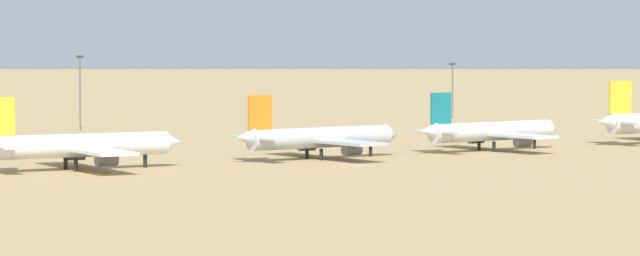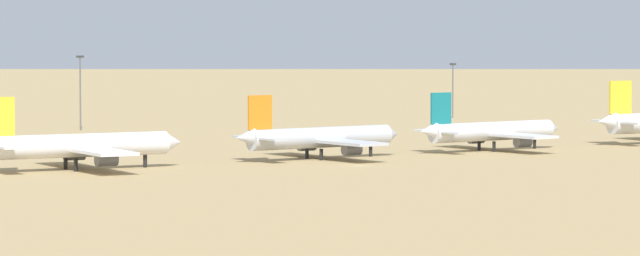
{
  "view_description": "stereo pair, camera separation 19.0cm",
  "coord_description": "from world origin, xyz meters",
  "px_view_note": "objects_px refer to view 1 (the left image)",
  "views": [
    {
      "loc": [
        -182.17,
        -269.93,
        25.27
      ],
      "look_at": [
        0.61,
        13.16,
        6.0
      ],
      "focal_mm": 103.99,
      "sensor_mm": 36.0,
      "label": 1
    },
    {
      "loc": [
        -182.01,
        -270.04,
        25.27
      ],
      "look_at": [
        0.61,
        13.16,
        6.0
      ],
      "focal_mm": 103.99,
      "sensor_mm": 36.0,
      "label": 2
    }
  ],
  "objects_px": {
    "parked_jet_teal_4": "(491,131)",
    "light_pole_west": "(80,88)",
    "parked_jet_orange_3": "(319,138)",
    "light_pole_east": "(452,86)",
    "parked_jet_yellow_2": "(77,146)"
  },
  "relations": [
    {
      "from": "parked_jet_teal_4",
      "to": "parked_jet_orange_3",
      "type": "bearing_deg",
      "value": 177.2
    },
    {
      "from": "light_pole_east",
      "to": "parked_jet_teal_4",
      "type": "bearing_deg",
      "value": -123.58
    },
    {
      "from": "parked_jet_orange_3",
      "to": "light_pole_east",
      "type": "height_order",
      "value": "light_pole_east"
    },
    {
      "from": "parked_jet_yellow_2",
      "to": "light_pole_east",
      "type": "height_order",
      "value": "light_pole_east"
    },
    {
      "from": "parked_jet_teal_4",
      "to": "light_pole_west",
      "type": "bearing_deg",
      "value": 106.52
    },
    {
      "from": "parked_jet_yellow_2",
      "to": "light_pole_west",
      "type": "bearing_deg",
      "value": 68.63
    },
    {
      "from": "parked_jet_orange_3",
      "to": "light_pole_west",
      "type": "height_order",
      "value": "light_pole_west"
    },
    {
      "from": "parked_jet_yellow_2",
      "to": "parked_jet_teal_4",
      "type": "height_order",
      "value": "parked_jet_yellow_2"
    },
    {
      "from": "parked_jet_teal_4",
      "to": "light_pole_west",
      "type": "xyz_separation_m",
      "value": [
        -37.6,
        106.99,
        6.13
      ]
    },
    {
      "from": "parked_jet_yellow_2",
      "to": "parked_jet_orange_3",
      "type": "bearing_deg",
      "value": 3.16
    },
    {
      "from": "parked_jet_orange_3",
      "to": "light_pole_west",
      "type": "xyz_separation_m",
      "value": [
        2.58,
        107.02,
        6.01
      ]
    },
    {
      "from": "light_pole_west",
      "to": "light_pole_east",
      "type": "xyz_separation_m",
      "value": [
        108.08,
        -0.81,
        -1.57
      ]
    },
    {
      "from": "parked_jet_yellow_2",
      "to": "parked_jet_orange_3",
      "type": "height_order",
      "value": "parked_jet_yellow_2"
    },
    {
      "from": "parked_jet_orange_3",
      "to": "parked_jet_teal_4",
      "type": "relative_size",
      "value": 1.03
    },
    {
      "from": "parked_jet_orange_3",
      "to": "parked_jet_teal_4",
      "type": "height_order",
      "value": "parked_jet_orange_3"
    }
  ]
}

